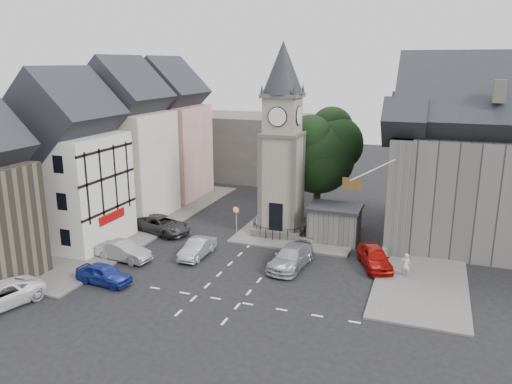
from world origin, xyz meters
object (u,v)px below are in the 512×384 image
at_px(clock_tower, 282,141).
at_px(car_west_blue, 104,274).
at_px(stone_shelter, 335,223).
at_px(pedestrian, 406,265).
at_px(car_east_red, 375,257).

height_order(clock_tower, car_west_blue, clock_tower).
height_order(stone_shelter, pedestrian, stone_shelter).
bearing_deg(pedestrian, clock_tower, -40.52).
xyz_separation_m(clock_tower, stone_shelter, (4.80, -0.49, -6.57)).
xyz_separation_m(car_west_blue, pedestrian, (19.11, 8.00, 0.20)).
bearing_deg(clock_tower, stone_shelter, -5.84).
bearing_deg(car_west_blue, clock_tower, -25.73).
bearing_deg(car_east_red, pedestrian, -46.36).
bearing_deg(clock_tower, pedestrian, -28.80).
relative_size(clock_tower, car_east_red, 3.58).
bearing_deg(pedestrian, stone_shelter, -53.77).
relative_size(clock_tower, car_west_blue, 4.06).
xyz_separation_m(clock_tower, pedestrian, (10.90, -5.99, -7.24)).
distance_m(car_west_blue, pedestrian, 20.72).
bearing_deg(pedestrian, car_west_blue, 11.00).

